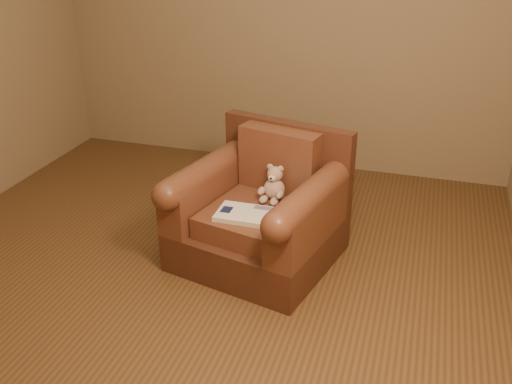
# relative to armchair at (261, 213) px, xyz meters

# --- Properties ---
(floor) EXTENTS (4.00, 4.00, 0.00)m
(floor) POSITION_rel_armchair_xyz_m (-0.32, -0.36, -0.32)
(floor) COLOR brown
(floor) RESTS_ON ground
(armchair) EXTENTS (1.11, 1.08, 0.84)m
(armchair) POSITION_rel_armchair_xyz_m (0.00, 0.00, 0.00)
(armchair) COLOR #472617
(armchair) RESTS_ON floor
(teddy_bear) EXTENTS (0.17, 0.20, 0.24)m
(teddy_bear) POSITION_rel_armchair_xyz_m (0.06, 0.07, 0.17)
(teddy_bear) COLOR tan
(teddy_bear) RESTS_ON armchair
(guidebook) EXTENTS (0.40, 0.24, 0.03)m
(guidebook) POSITION_rel_armchair_xyz_m (-0.02, -0.22, 0.09)
(guidebook) COLOR beige
(guidebook) RESTS_ON armchair
(side_table) EXTENTS (0.34, 0.34, 0.48)m
(side_table) POSITION_rel_armchair_xyz_m (0.28, 0.33, -0.07)
(side_table) COLOR gold
(side_table) RESTS_ON floor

